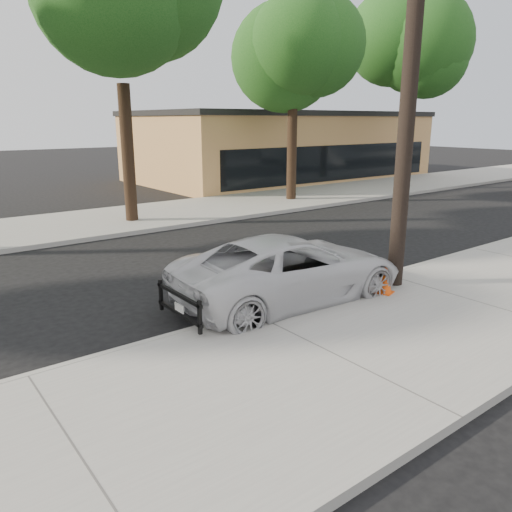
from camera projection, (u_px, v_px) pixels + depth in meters
name	position (u px, v px, depth m)	size (l,w,h in m)	color
ground	(194.00, 290.00, 11.17)	(120.00, 120.00, 0.00)	black
near_sidewalk	(333.00, 357.00, 7.86)	(90.00, 4.40, 0.15)	gray
far_sidewalk	(71.00, 225.00, 17.67)	(90.00, 5.00, 0.15)	gray
curb_near	(250.00, 315.00, 9.55)	(90.00, 0.12, 0.16)	#9E9B93
building_main	(281.00, 147.00, 32.28)	(18.00, 10.00, 4.00)	tan
utility_pole	(411.00, 68.00, 9.97)	(1.40, 0.34, 9.00)	black
tree_c	(127.00, 19.00, 16.50)	(4.96, 4.80, 9.55)	black
tree_d	(299.00, 56.00, 21.56)	(4.50, 4.35, 8.75)	black
tree_e	(416.00, 60.00, 26.01)	(4.80, 4.65, 9.25)	black
police_cruiser	(290.00, 269.00, 10.36)	(2.32, 5.02, 1.40)	silver
traffic_cone	(385.00, 278.00, 10.50)	(0.42, 0.42, 0.66)	#EF4E0C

